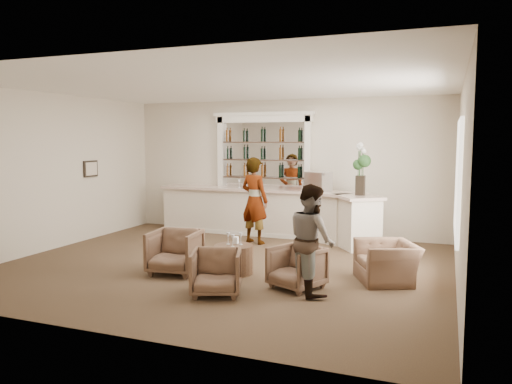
{
  "coord_description": "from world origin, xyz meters",
  "views": [
    {
      "loc": [
        3.81,
        -8.24,
        2.32
      ],
      "look_at": [
        0.28,
        0.9,
        1.29
      ],
      "focal_mm": 35.0,
      "sensor_mm": 36.0,
      "label": 1
    }
  ],
  "objects_px": {
    "guest": "(312,239)",
    "flower_vase": "(361,166)",
    "cocktail_table": "(234,259)",
    "armchair_far": "(387,262)",
    "sommelier": "(255,201)",
    "espresso_machine": "(318,181)",
    "armchair_center": "(216,272)",
    "armchair_right": "(297,267)",
    "bar_counter": "(270,213)",
    "armchair_left": "(175,252)"
  },
  "relations": [
    {
      "from": "guest",
      "to": "flower_vase",
      "type": "bearing_deg",
      "value": -40.58
    },
    {
      "from": "cocktail_table",
      "to": "armchair_far",
      "type": "bearing_deg",
      "value": 9.64
    },
    {
      "from": "guest",
      "to": "flower_vase",
      "type": "relative_size",
      "value": 1.5
    },
    {
      "from": "sommelier",
      "to": "espresso_machine",
      "type": "relative_size",
      "value": 3.82
    },
    {
      "from": "armchair_center",
      "to": "armchair_right",
      "type": "bearing_deg",
      "value": 15.01
    },
    {
      "from": "bar_counter",
      "to": "armchair_right",
      "type": "height_order",
      "value": "bar_counter"
    },
    {
      "from": "cocktail_table",
      "to": "armchair_center",
      "type": "height_order",
      "value": "armchair_center"
    },
    {
      "from": "bar_counter",
      "to": "flower_vase",
      "type": "xyz_separation_m",
      "value": [
        2.23,
        -0.51,
        1.19
      ]
    },
    {
      "from": "bar_counter",
      "to": "cocktail_table",
      "type": "bearing_deg",
      "value": -80.97
    },
    {
      "from": "armchair_far",
      "to": "bar_counter",
      "type": "bearing_deg",
      "value": -158.7
    },
    {
      "from": "cocktail_table",
      "to": "flower_vase",
      "type": "xyz_separation_m",
      "value": [
        1.69,
        2.92,
        1.52
      ]
    },
    {
      "from": "flower_vase",
      "to": "armchair_left",
      "type": "bearing_deg",
      "value": -129.09
    },
    {
      "from": "armchair_far",
      "to": "flower_vase",
      "type": "xyz_separation_m",
      "value": [
        -0.86,
        2.49,
        1.44
      ]
    },
    {
      "from": "guest",
      "to": "flower_vase",
      "type": "height_order",
      "value": "flower_vase"
    },
    {
      "from": "guest",
      "to": "armchair_left",
      "type": "xyz_separation_m",
      "value": [
        -2.52,
        0.27,
        -0.45
      ]
    },
    {
      "from": "cocktail_table",
      "to": "sommelier",
      "type": "distance_m",
      "value": 2.68
    },
    {
      "from": "bar_counter",
      "to": "cocktail_table",
      "type": "relative_size",
      "value": 8.39
    },
    {
      "from": "cocktail_table",
      "to": "guest",
      "type": "height_order",
      "value": "guest"
    },
    {
      "from": "guest",
      "to": "espresso_machine",
      "type": "height_order",
      "value": "guest"
    },
    {
      "from": "bar_counter",
      "to": "flower_vase",
      "type": "distance_m",
      "value": 2.58
    },
    {
      "from": "armchair_far",
      "to": "flower_vase",
      "type": "relative_size",
      "value": 0.9
    },
    {
      "from": "armchair_far",
      "to": "flower_vase",
      "type": "bearing_deg",
      "value": 174.51
    },
    {
      "from": "sommelier",
      "to": "armchair_left",
      "type": "bearing_deg",
      "value": 101.26
    },
    {
      "from": "armchair_right",
      "to": "armchair_left",
      "type": "bearing_deg",
      "value": -158.02
    },
    {
      "from": "armchair_far",
      "to": "espresso_machine",
      "type": "relative_size",
      "value": 1.98
    },
    {
      "from": "sommelier",
      "to": "armchair_center",
      "type": "distance_m",
      "value": 3.84
    },
    {
      "from": "cocktail_table",
      "to": "armchair_left",
      "type": "bearing_deg",
      "value": -160.18
    },
    {
      "from": "armchair_right",
      "to": "armchair_center",
      "type": "bearing_deg",
      "value": -120.16
    },
    {
      "from": "cocktail_table",
      "to": "armchair_left",
      "type": "xyz_separation_m",
      "value": [
        -0.97,
        -0.35,
        0.13
      ]
    },
    {
      "from": "cocktail_table",
      "to": "guest",
      "type": "bearing_deg",
      "value": -21.79
    },
    {
      "from": "bar_counter",
      "to": "guest",
      "type": "height_order",
      "value": "guest"
    },
    {
      "from": "guest",
      "to": "armchair_left",
      "type": "relative_size",
      "value": 1.99
    },
    {
      "from": "flower_vase",
      "to": "guest",
      "type": "bearing_deg",
      "value": -92.17
    },
    {
      "from": "armchair_left",
      "to": "flower_vase",
      "type": "relative_size",
      "value": 0.75
    },
    {
      "from": "flower_vase",
      "to": "armchair_center",
      "type": "bearing_deg",
      "value": -109.48
    },
    {
      "from": "armchair_center",
      "to": "armchair_far",
      "type": "bearing_deg",
      "value": 14.95
    },
    {
      "from": "cocktail_table",
      "to": "flower_vase",
      "type": "bearing_deg",
      "value": 59.98
    },
    {
      "from": "bar_counter",
      "to": "flower_vase",
      "type": "height_order",
      "value": "flower_vase"
    },
    {
      "from": "bar_counter",
      "to": "armchair_left",
      "type": "height_order",
      "value": "bar_counter"
    },
    {
      "from": "armchair_right",
      "to": "armchair_far",
      "type": "distance_m",
      "value": 1.55
    },
    {
      "from": "armchair_left",
      "to": "flower_vase",
      "type": "bearing_deg",
      "value": 43.83
    },
    {
      "from": "espresso_machine",
      "to": "flower_vase",
      "type": "distance_m",
      "value": 1.22
    },
    {
      "from": "flower_vase",
      "to": "armchair_far",
      "type": "bearing_deg",
      "value": -70.92
    },
    {
      "from": "cocktail_table",
      "to": "espresso_machine",
      "type": "height_order",
      "value": "espresso_machine"
    },
    {
      "from": "armchair_left",
      "to": "espresso_machine",
      "type": "distance_m",
      "value": 4.21
    },
    {
      "from": "armchair_left",
      "to": "armchair_center",
      "type": "relative_size",
      "value": 1.12
    },
    {
      "from": "sommelier",
      "to": "espresso_machine",
      "type": "xyz_separation_m",
      "value": [
        1.23,
        0.9,
        0.39
      ]
    },
    {
      "from": "guest",
      "to": "flower_vase",
      "type": "distance_m",
      "value": 3.66
    },
    {
      "from": "cocktail_table",
      "to": "guest",
      "type": "distance_m",
      "value": 1.77
    },
    {
      "from": "guest",
      "to": "armchair_right",
      "type": "xyz_separation_m",
      "value": [
        -0.28,
        0.16,
        -0.5
      ]
    }
  ]
}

